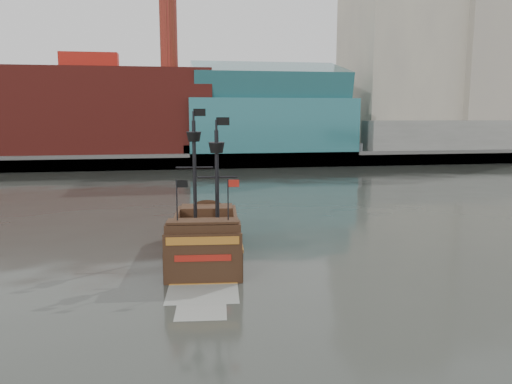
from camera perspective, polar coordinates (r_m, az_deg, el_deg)
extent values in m
plane|color=#262924|center=(25.77, 9.49, -12.73)|extent=(400.00, 400.00, 0.00)
cube|color=slate|center=(115.16, -5.62, 4.79)|extent=(220.00, 60.00, 2.00)
cube|color=#4C4C49|center=(85.84, -4.22, 3.56)|extent=(220.00, 1.00, 2.60)
cube|color=maroon|center=(95.59, -18.25, 8.61)|extent=(42.00, 18.00, 15.00)
cube|color=#28656C|center=(94.34, 1.41, 7.54)|extent=(30.00, 16.00, 10.00)
cube|color=#AAA38D|center=(114.31, 16.00, 16.52)|extent=(20.00, 22.00, 46.00)
cube|color=gray|center=(119.19, 24.83, 13.79)|extent=(18.00, 18.00, 38.00)
cube|color=#AAA38D|center=(134.18, 16.82, 16.62)|extent=(24.00, 20.00, 52.00)
cube|color=slate|center=(104.90, 22.80, 5.90)|extent=(40.00, 6.00, 6.00)
cylinder|color=maroon|center=(98.32, -10.04, 19.78)|extent=(3.20, 3.20, 22.00)
cube|color=#28656C|center=(94.46, 1.42, 12.40)|extent=(28.00, 14.94, 8.78)
cube|color=black|center=(33.75, -5.75, -6.41)|extent=(5.49, 11.16, 2.34)
cube|color=#4A2C1B|center=(33.43, -5.79, -4.25)|extent=(4.94, 10.04, 0.27)
cube|color=black|center=(37.57, -5.62, -2.27)|extent=(4.01, 2.51, 0.90)
cube|color=black|center=(28.73, -6.05, -5.09)|extent=(4.39, 1.83, 1.62)
cube|color=black|center=(28.32, -6.06, -8.32)|extent=(4.41, 0.64, 3.59)
cube|color=#9F611E|center=(27.81, -6.11, -5.57)|extent=(4.03, 0.45, 0.45)
cube|color=maroon|center=(28.07, -6.08, -7.52)|extent=(3.14, 0.37, 0.36)
cylinder|color=black|center=(34.15, -7.03, 2.21)|extent=(0.27, 0.27, 7.01)
cylinder|color=black|center=(31.20, -4.48, 1.11)|extent=(0.27, 0.27, 6.47)
cone|color=black|center=(33.95, -7.11, 6.28)|extent=(1.08, 1.08, 0.63)
cone|color=black|center=(30.98, -4.53, 5.06)|extent=(1.08, 1.08, 0.63)
cube|color=black|center=(33.89, -6.48, 9.03)|extent=(0.81, 0.10, 0.49)
cube|color=black|center=(30.91, -3.81, 8.07)|extent=(0.81, 0.10, 0.49)
cube|color=#969B96|center=(27.24, -6.12, -11.42)|extent=(4.11, 3.58, 0.01)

